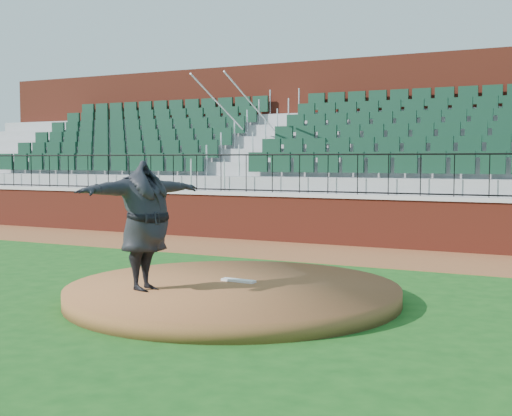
% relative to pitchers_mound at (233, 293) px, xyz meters
% --- Properties ---
extents(ground, '(90.00, 90.00, 0.00)m').
position_rel_pitchers_mound_xyz_m(ground, '(-0.57, 0.35, -0.12)').
color(ground, '#164C15').
rests_on(ground, ground).
extents(warning_track, '(34.00, 3.20, 0.01)m').
position_rel_pitchers_mound_xyz_m(warning_track, '(-0.57, 5.75, -0.12)').
color(warning_track, brown).
rests_on(warning_track, ground).
extents(field_wall, '(34.00, 0.35, 1.20)m').
position_rel_pitchers_mound_xyz_m(field_wall, '(-0.57, 7.35, 0.47)').
color(field_wall, maroon).
rests_on(field_wall, ground).
extents(wall_cap, '(34.00, 0.45, 0.10)m').
position_rel_pitchers_mound_xyz_m(wall_cap, '(-0.57, 7.35, 1.12)').
color(wall_cap, '#B7B7B7').
rests_on(wall_cap, field_wall).
extents(wall_railing, '(34.00, 0.05, 1.00)m').
position_rel_pitchers_mound_xyz_m(wall_railing, '(-0.57, 7.35, 1.67)').
color(wall_railing, black).
rests_on(wall_railing, wall_cap).
extents(seating_stands, '(34.00, 5.10, 4.60)m').
position_rel_pitchers_mound_xyz_m(seating_stands, '(-0.57, 10.08, 2.18)').
color(seating_stands, gray).
rests_on(seating_stands, ground).
extents(concourse_wall, '(34.00, 0.50, 5.50)m').
position_rel_pitchers_mound_xyz_m(concourse_wall, '(-0.57, 12.88, 2.62)').
color(concourse_wall, maroon).
rests_on(concourse_wall, ground).
extents(pitchers_mound, '(5.10, 5.10, 0.25)m').
position_rel_pitchers_mound_xyz_m(pitchers_mound, '(0.00, 0.00, 0.00)').
color(pitchers_mound, brown).
rests_on(pitchers_mound, ground).
extents(pitching_rubber, '(0.57, 0.16, 0.04)m').
position_rel_pitchers_mound_xyz_m(pitching_rubber, '(-0.06, 0.28, 0.14)').
color(pitching_rubber, white).
rests_on(pitching_rubber, pitchers_mound).
extents(pitcher, '(1.05, 2.42, 1.91)m').
position_rel_pitchers_mound_xyz_m(pitcher, '(-0.93, -0.96, 1.08)').
color(pitcher, black).
rests_on(pitcher, pitchers_mound).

